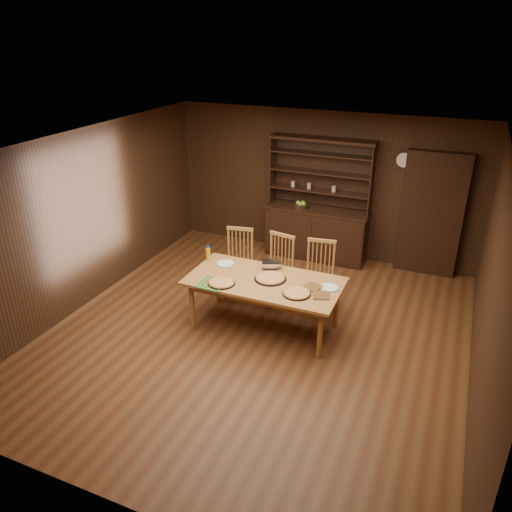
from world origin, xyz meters
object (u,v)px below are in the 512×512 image
at_px(china_hutch, 317,226).
at_px(dining_table, 264,285).
at_px(chair_center, 278,266).
at_px(chair_right, 319,273).
at_px(juice_bottle, 208,254).
at_px(chair_left, 239,260).

distance_m(china_hutch, dining_table, 2.57).
bearing_deg(chair_center, chair_right, 13.11).
relative_size(chair_center, juice_bottle, 4.83).
bearing_deg(chair_right, dining_table, -131.26).
bearing_deg(chair_left, chair_center, -9.71).
distance_m(chair_left, chair_center, 0.66).
bearing_deg(chair_center, china_hutch, 97.87).
xyz_separation_m(chair_left, chair_center, (0.66, 0.01, 0.00)).
xyz_separation_m(chair_left, juice_bottle, (-0.25, -0.54, 0.28)).
height_order(chair_left, chair_center, chair_center).
bearing_deg(china_hutch, chair_right, -72.08).
height_order(chair_center, chair_right, chair_center).
xyz_separation_m(dining_table, chair_left, (-0.75, 0.79, -0.11)).
bearing_deg(china_hutch, chair_left, -112.48).
distance_m(chair_center, juice_bottle, 1.09).
distance_m(chair_left, chair_right, 1.29).
relative_size(dining_table, chair_left, 1.95).
height_order(dining_table, chair_center, chair_center).
bearing_deg(chair_left, china_hutch, 57.09).
relative_size(chair_left, chair_center, 0.99).
relative_size(chair_left, juice_bottle, 4.81).
distance_m(chair_center, chair_right, 0.64).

